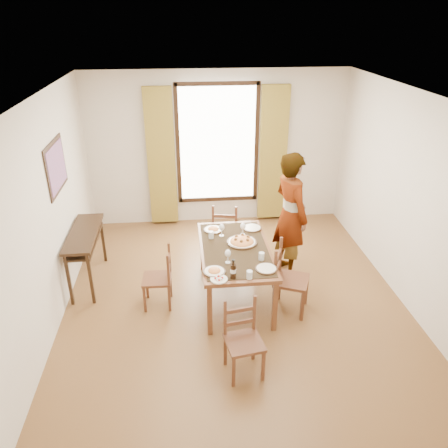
{
  "coord_description": "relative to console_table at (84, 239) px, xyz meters",
  "views": [
    {
      "loc": [
        -0.64,
        -4.92,
        3.56
      ],
      "look_at": [
        -0.11,
        0.24,
        1.0
      ],
      "focal_mm": 35.0,
      "sensor_mm": 36.0,
      "label": 1
    }
  ],
  "objects": [
    {
      "name": "console_table",
      "position": [
        0.0,
        0.0,
        0.0
      ],
      "size": [
        0.38,
        1.2,
        0.8
      ],
      "color": "black",
      "rests_on": "ground"
    },
    {
      "name": "tumbler_a",
      "position": [
        2.33,
        -0.91,
        0.12
      ],
      "size": [
        0.07,
        0.07,
        0.1
      ],
      "primitive_type": "cylinder",
      "color": "silver",
      "rests_on": "dining_table"
    },
    {
      "name": "plate_ne",
      "position": [
        2.35,
        -0.05,
        0.1
      ],
      "size": [
        0.27,
        0.27,
        0.05
      ],
      "primitive_type": null,
      "color": "silver",
      "rests_on": "dining_table"
    },
    {
      "name": "chair_north",
      "position": [
        2.03,
        0.55,
        -0.26
      ],
      "size": [
        0.48,
        0.48,
        0.92
      ],
      "rotation": [
        0.0,
        0.0,
        2.94
      ],
      "color": "brown",
      "rests_on": "ground"
    },
    {
      "name": "chair_east",
      "position": [
        2.69,
        -0.94,
        -0.24
      ],
      "size": [
        0.55,
        0.55,
        0.95
      ],
      "rotation": [
        0.0,
        0.0,
        1.17
      ],
      "color": "brown",
      "rests_on": "ground"
    },
    {
      "name": "room_shell",
      "position": [
        2.03,
        -0.47,
        0.86
      ],
      "size": [
        4.6,
        5.1,
        2.74
      ],
      "color": "beige",
      "rests_on": "ground"
    },
    {
      "name": "wine_bottle",
      "position": [
        1.93,
        -1.28,
        0.2
      ],
      "size": [
        0.07,
        0.07,
        0.25
      ],
      "primitive_type": null,
      "color": "black",
      "rests_on": "dining_table"
    },
    {
      "name": "dining_table",
      "position": [
        2.04,
        -0.59,
        0.0
      ],
      "size": [
        0.91,
        1.61,
        0.76
      ],
      "color": "brown",
      "rests_on": "ground"
    },
    {
      "name": "wine_glass_b",
      "position": [
        2.19,
        -0.23,
        0.16
      ],
      "size": [
        0.08,
        0.08,
        0.18
      ],
      "primitive_type": null,
      "color": "white",
      "rests_on": "dining_table"
    },
    {
      "name": "wine_glass_c",
      "position": [
        1.9,
        -0.23,
        0.16
      ],
      "size": [
        0.08,
        0.08,
        0.18
      ],
      "primitive_type": null,
      "color": "white",
      "rests_on": "dining_table"
    },
    {
      "name": "plate_se",
      "position": [
        2.35,
        -1.14,
        0.1
      ],
      "size": [
        0.27,
        0.27,
        0.05
      ],
      "primitive_type": null,
      "color": "silver",
      "rests_on": "dining_table"
    },
    {
      "name": "tumbler_c",
      "position": [
        2.12,
        -1.31,
        0.12
      ],
      "size": [
        0.07,
        0.07,
        0.1
      ],
      "primitive_type": "cylinder",
      "color": "silver",
      "rests_on": "dining_table"
    },
    {
      "name": "chair_west",
      "position": [
        1.04,
        -0.67,
        -0.29
      ],
      "size": [
        0.38,
        0.38,
        0.84
      ],
      "rotation": [
        0.0,
        0.0,
        -1.61
      ],
      "color": "brown",
      "rests_on": "ground"
    },
    {
      "name": "man",
      "position": [
        2.91,
        -0.01,
        0.24
      ],
      "size": [
        0.95,
        0.87,
        1.85
      ],
      "primitive_type": "imported",
      "rotation": [
        0.0,
        0.0,
        1.91
      ],
      "color": "#919399",
      "rests_on": "ground"
    },
    {
      "name": "pasta_platter",
      "position": [
        2.15,
        -0.46,
        0.12
      ],
      "size": [
        0.4,
        0.4,
        0.1
      ],
      "primitive_type": null,
      "color": "red",
      "rests_on": "dining_table"
    },
    {
      "name": "chair_south",
      "position": [
        1.96,
        -1.96,
        -0.29
      ],
      "size": [
        0.44,
        0.44,
        0.86
      ],
      "rotation": [
        0.0,
        0.0,
        0.16
      ],
      "color": "brown",
      "rests_on": "ground"
    },
    {
      "name": "wine_glass_a",
      "position": [
        1.91,
        -0.94,
        0.16
      ],
      "size": [
        0.08,
        0.08,
        0.18
      ],
      "primitive_type": null,
      "color": "white",
      "rests_on": "dining_table"
    },
    {
      "name": "tumbler_b",
      "position": [
        1.75,
        -0.28,
        0.12
      ],
      "size": [
        0.07,
        0.07,
        0.1
      ],
      "primitive_type": "cylinder",
      "color": "silver",
      "rests_on": "dining_table"
    },
    {
      "name": "ground",
      "position": [
        2.03,
        -0.6,
        -0.68
      ],
      "size": [
        5.0,
        5.0,
        0.0
      ],
      "primitive_type": "plane",
      "color": "#4F3418",
      "rests_on": "ground"
    },
    {
      "name": "plate_nw",
      "position": [
        1.8,
        -0.05,
        0.1
      ],
      "size": [
        0.27,
        0.27,
        0.05
      ],
      "primitive_type": null,
      "color": "silver",
      "rests_on": "dining_table"
    },
    {
      "name": "plate_sw",
      "position": [
        1.72,
        -1.14,
        0.1
      ],
      "size": [
        0.27,
        0.27,
        0.05
      ],
      "primitive_type": null,
      "color": "silver",
      "rests_on": "dining_table"
    },
    {
      "name": "caprese_plate",
      "position": [
        1.76,
        -1.31,
        0.09
      ],
      "size": [
        0.2,
        0.2,
        0.04
      ],
      "primitive_type": null,
      "color": "silver",
      "rests_on": "dining_table"
    }
  ]
}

